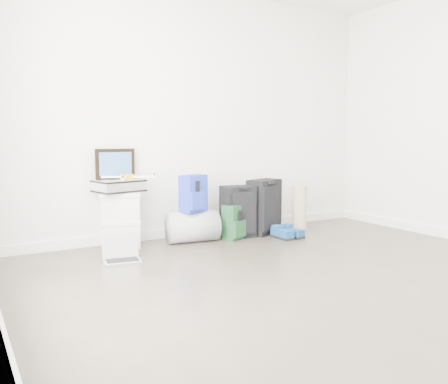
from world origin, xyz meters
TOP-DOWN VIEW (x-y plane):
  - ground at (0.00, 0.00)m, footprint 5.00×5.00m
  - room_envelope at (0.00, 0.02)m, footprint 4.52×5.02m
  - boxes_stack at (-0.98, 2.32)m, footprint 0.46×0.40m
  - briefcase at (-0.98, 2.32)m, footprint 0.50×0.41m
  - painting at (-0.98, 2.42)m, footprint 0.41×0.04m
  - drone at (-0.90, 2.30)m, footprint 0.51×0.51m
  - duffel_bag at (-0.24, 2.17)m, footprint 0.57×0.40m
  - blue_backpack at (-0.24, 2.14)m, footprint 0.31×0.27m
  - large_suitcase at (0.30, 2.12)m, footprint 0.39×0.28m
  - green_backpack at (0.22, 2.06)m, footprint 0.31×0.28m
  - carry_on at (0.65, 2.13)m, footprint 0.45×0.37m
  - shoes at (0.74, 1.82)m, footprint 0.28×0.31m
  - rolled_rug at (1.16, 2.13)m, footprint 0.17×0.17m
  - laptop at (-1.14, 1.80)m, footprint 0.36×0.28m

SIDE VIEW (x-z plane):
  - ground at x=0.00m, z-range 0.00..0.00m
  - shoes at x=0.74m, z-range 0.00..0.10m
  - laptop at x=-1.14m, z-range -0.06..0.17m
  - duffel_bag at x=-0.24m, z-range 0.00..0.33m
  - green_backpack at x=0.22m, z-range -0.01..0.37m
  - rolled_rug at x=1.16m, z-range 0.00..0.53m
  - boxes_stack at x=-0.98m, z-range 0.00..0.56m
  - large_suitcase at x=0.30m, z-range 0.00..0.57m
  - carry_on at x=0.65m, z-range 0.00..0.62m
  - blue_backpack at x=-0.24m, z-range 0.32..0.71m
  - briefcase at x=-0.98m, z-range 0.56..0.69m
  - drone at x=-0.90m, z-range 0.69..0.74m
  - painting at x=-0.98m, z-range 0.69..0.99m
  - room_envelope at x=0.00m, z-range 0.37..3.08m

